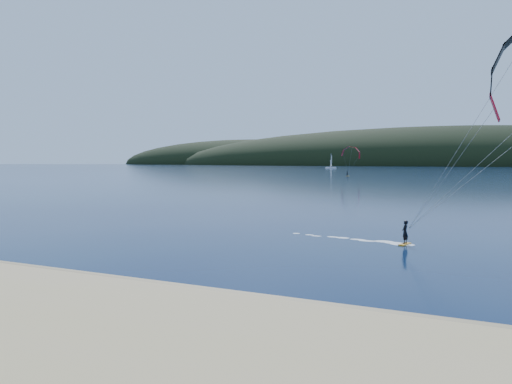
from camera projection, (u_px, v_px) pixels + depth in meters
ground at (131, 318)px, 21.42m from camera, size 1800.00×1800.00×0.00m
wet_sand at (188, 292)px, 25.48m from camera, size 220.00×2.50×0.10m
headland at (475, 166)px, 694.56m from camera, size 1200.00×310.00×140.00m
kitesurfer_far at (351, 156)px, 210.56m from camera, size 8.39×8.43×11.54m
sailboat at (331, 167)px, 431.59m from camera, size 9.58×6.42×13.40m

